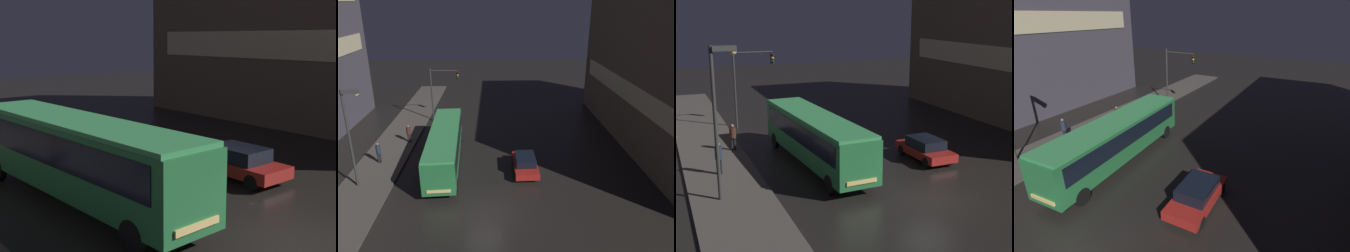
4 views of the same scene
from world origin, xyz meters
TOP-DOWN VIEW (x-y plane):
  - ground_plane at (0.00, 0.00)m, footprint 120.00×120.00m
  - sidewalk_left at (-9.00, 10.00)m, footprint 4.00×48.00m
  - bus_near at (-3.45, 7.07)m, footprint 3.02×12.12m
  - car_taxi at (3.23, 5.46)m, footprint 1.97×4.27m
  - pedestrian_near at (-9.12, 7.14)m, footprint 0.42×0.42m
  - pedestrian_mid at (-7.63, 11.52)m, footprint 0.54×0.54m
  - traffic_light_main at (-5.19, 17.88)m, footprint 3.27×0.35m
  - street_lamp_sidewalk at (-9.34, 3.45)m, footprint 1.25×0.36m

SIDE VIEW (x-z plane):
  - ground_plane at x=0.00m, z-range 0.00..0.00m
  - sidewalk_left at x=-9.00m, z-range 0.00..0.15m
  - car_taxi at x=3.23m, z-range 0.03..1.41m
  - pedestrian_mid at x=-7.63m, z-range 0.33..2.08m
  - pedestrian_near at x=-9.12m, z-range 0.33..2.17m
  - bus_near at x=-3.45m, z-range 0.36..3.44m
  - traffic_light_main at x=-5.19m, z-range 1.09..7.29m
  - street_lamp_sidewalk at x=-9.34m, z-range 1.37..8.78m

